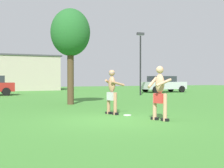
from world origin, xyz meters
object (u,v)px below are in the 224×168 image
(player_with_cap, at_px, (112,90))
(frisbee, at_px, (127,115))
(player_in_red, at_px, (160,92))
(lamp_post, at_px, (140,56))
(car_silver_near_post, at_px, (163,84))
(tree_left_field, at_px, (70,34))

(player_with_cap, relative_size, frisbee, 5.96)
(player_with_cap, xyz_separation_m, frisbee, (0.39, -0.51, -0.91))
(player_in_red, distance_m, lamp_post, 14.91)
(car_silver_near_post, height_order, lamp_post, lamp_post)
(player_with_cap, distance_m, lamp_post, 13.46)
(player_with_cap, distance_m, player_in_red, 2.24)
(player_with_cap, relative_size, lamp_post, 0.33)
(frisbee, distance_m, car_silver_near_post, 19.03)
(lamp_post, relative_size, tree_left_field, 1.01)
(player_with_cap, relative_size, car_silver_near_post, 0.39)
(player_in_red, height_order, lamp_post, lamp_post)
(player_with_cap, distance_m, tree_left_field, 5.63)
(player_with_cap, bearing_deg, car_silver_near_post, 51.02)
(frisbee, height_order, car_silver_near_post, car_silver_near_post)
(player_with_cap, distance_m, frisbee, 1.11)
(lamp_post, bearing_deg, frisbee, -121.02)
(player_in_red, xyz_separation_m, lamp_post, (6.60, 13.18, 2.22))
(player_in_red, bearing_deg, lamp_post, 63.38)
(frisbee, xyz_separation_m, lamp_post, (6.96, 11.57, 3.14))
(lamp_post, xyz_separation_m, tree_left_field, (-7.56, -6.15, 0.53))
(frisbee, bearing_deg, car_silver_near_post, 52.90)
(tree_left_field, bearing_deg, car_silver_near_post, 38.93)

